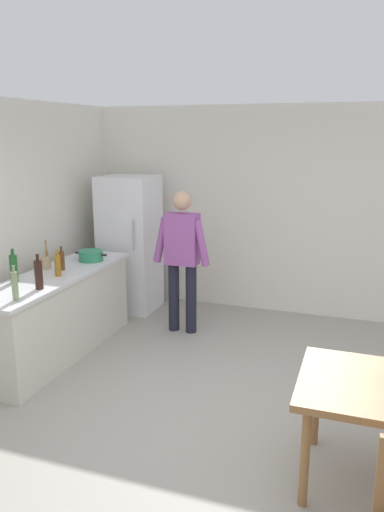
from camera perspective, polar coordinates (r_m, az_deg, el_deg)
name	(u,v)px	position (r m, az deg, el deg)	size (l,w,h in m)	color
ground_plane	(213,427)	(4.33, 2.42, -18.89)	(14.00, 14.00, 0.00)	#9E998E
wall_back	(281,211)	(6.65, 10.10, 5.06)	(6.40, 0.12, 2.70)	silver
kitchen_counter	(57,314)	(5.58, -15.17, -6.42)	(0.64, 2.20, 0.90)	beige
refrigerator	(130,244)	(6.74, -7.08, 1.39)	(0.70, 0.67, 1.80)	white
person	(182,253)	(5.86, -1.13, 0.39)	(0.70, 0.22, 1.70)	#1E1E2D
cooking_pot	(91,256)	(5.91, -11.46, 0.05)	(0.40, 0.28, 0.12)	#2D845B
utensil_jar	(46,262)	(5.67, -16.35, -0.61)	(0.11, 0.11, 0.32)	tan
bottle_wine_green	(14,268)	(5.24, -19.67, -1.28)	(0.08, 0.08, 0.34)	#1E5123
bottle_wine_dark	(39,274)	(4.93, -17.09, -1.99)	(0.08, 0.08, 0.34)	black
bottle_vinegar_tall	(15,286)	(4.66, -19.55, -3.21)	(0.06, 0.06, 0.32)	gray
bottle_oil_amber	(58,265)	(5.34, -15.08, -1.01)	(0.06, 0.06, 0.28)	#996619
bottle_beer_brown	(62,260)	(5.57, -14.64, -0.48)	(0.06, 0.06, 0.26)	#5B3314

